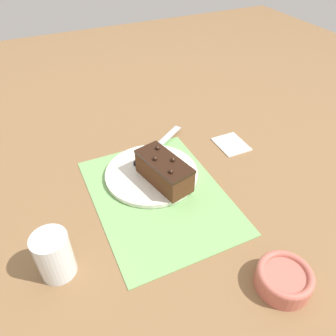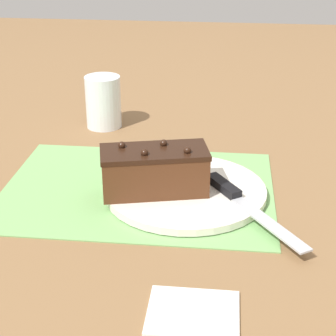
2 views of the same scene
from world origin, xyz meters
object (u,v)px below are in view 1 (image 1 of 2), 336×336
Objects in this scene: small_bowl at (284,278)px; serving_knife at (151,151)px; drinking_glass at (54,255)px; cake_plate at (152,173)px; chocolate_cake at (164,171)px.

serving_knife is at bearing -171.56° from small_bowl.
serving_knife is 0.45m from drinking_glass.
cake_plate is 2.31× the size of small_bowl.
drinking_glass is (0.29, -0.34, 0.03)m from serving_knife.
serving_knife is (-0.09, 0.04, 0.01)m from cake_plate.
chocolate_cake is at bearing -166.03° from small_bowl.
cake_plate is 0.45m from small_bowl.
cake_plate is 2.40× the size of drinking_glass.
small_bowl reaches higher than serving_knife.
chocolate_cake reaches higher than small_bowl.
drinking_glass reaches higher than serving_knife.
chocolate_cake reaches higher than cake_plate.
cake_plate is 0.37m from drinking_glass.
drinking_glass reaches higher than chocolate_cake.
drinking_glass reaches higher than cake_plate.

